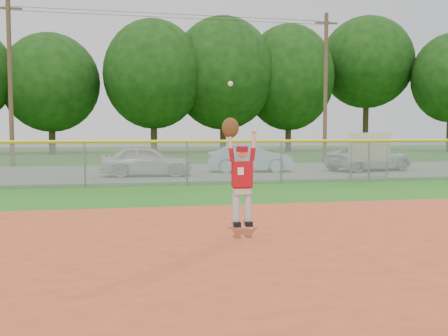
{
  "coord_description": "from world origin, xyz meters",
  "views": [
    {
      "loc": [
        -2.1,
        -6.71,
        1.77
      ],
      "look_at": [
        -0.2,
        2.72,
        1.1
      ],
      "focal_mm": 40.0,
      "sensor_mm": 36.0,
      "label": 1
    }
  ],
  "objects_px": {
    "car_blue": "(250,158)",
    "car_white_b": "(370,158)",
    "ballplayer": "(240,173)",
    "sponsor_sign": "(370,148)",
    "car_white_a": "(147,161)"
  },
  "relations": [
    {
      "from": "sponsor_sign",
      "to": "car_white_b",
      "type": "bearing_deg",
      "value": 62.03
    },
    {
      "from": "car_blue",
      "to": "sponsor_sign",
      "type": "height_order",
      "value": "sponsor_sign"
    },
    {
      "from": "sponsor_sign",
      "to": "ballplayer",
      "type": "height_order",
      "value": "ballplayer"
    },
    {
      "from": "car_white_b",
      "to": "sponsor_sign",
      "type": "bearing_deg",
      "value": 137.82
    },
    {
      "from": "car_white_b",
      "to": "sponsor_sign",
      "type": "height_order",
      "value": "sponsor_sign"
    },
    {
      "from": "car_blue",
      "to": "ballplayer",
      "type": "xyz_separation_m",
      "value": [
        -3.75,
        -13.92,
        0.47
      ]
    },
    {
      "from": "car_white_a",
      "to": "sponsor_sign",
      "type": "relative_size",
      "value": 1.85
    },
    {
      "from": "car_white_a",
      "to": "sponsor_sign",
      "type": "distance_m",
      "value": 8.81
    },
    {
      "from": "sponsor_sign",
      "to": "car_white_a",
      "type": "bearing_deg",
      "value": 162.13
    },
    {
      "from": "car_blue",
      "to": "car_white_b",
      "type": "xyz_separation_m",
      "value": [
        5.65,
        -0.43,
        -0.04
      ]
    },
    {
      "from": "car_white_b",
      "to": "ballplayer",
      "type": "relative_size",
      "value": 1.77
    },
    {
      "from": "car_white_a",
      "to": "sponsor_sign",
      "type": "height_order",
      "value": "sponsor_sign"
    },
    {
      "from": "car_white_a",
      "to": "car_blue",
      "type": "height_order",
      "value": "car_blue"
    },
    {
      "from": "car_white_a",
      "to": "car_white_b",
      "type": "xyz_separation_m",
      "value": [
        10.35,
        1.03,
        -0.04
      ]
    },
    {
      "from": "ballplayer",
      "to": "car_blue",
      "type": "bearing_deg",
      "value": 74.91
    }
  ]
}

